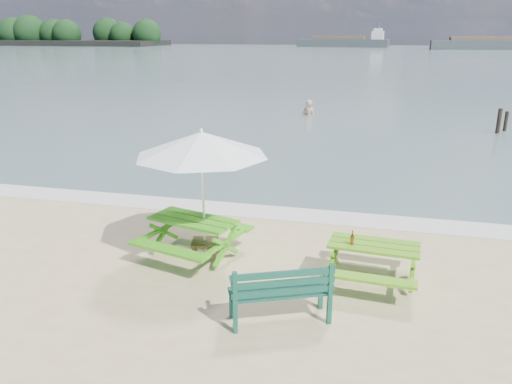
% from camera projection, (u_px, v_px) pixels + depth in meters
% --- Properties ---
extents(sea, '(300.00, 300.00, 0.00)m').
position_uv_depth(sea, '(372.00, 56.00, 85.73)').
color(sea, slate).
rests_on(sea, ground).
extents(foam_strip, '(22.00, 0.90, 0.01)m').
position_uv_depth(foam_strip, '(290.00, 214.00, 11.37)').
color(foam_strip, silver).
rests_on(foam_strip, ground).
extents(island_headland, '(90.00, 22.00, 7.60)m').
position_uv_depth(island_headland, '(27.00, 35.00, 160.53)').
color(island_headland, black).
rests_on(island_headland, ground).
extents(picnic_table_left, '(1.98, 2.10, 0.75)m').
position_uv_depth(picnic_table_left, '(194.00, 239.00, 9.11)').
color(picnic_table_left, '#3E9E18').
rests_on(picnic_table_left, ground).
extents(picnic_table_right, '(1.56, 1.71, 0.69)m').
position_uv_depth(picnic_table_right, '(373.00, 264.00, 8.18)').
color(picnic_table_right, '#589A17').
rests_on(picnic_table_right, ground).
extents(park_bench, '(1.51, 1.01, 0.89)m').
position_uv_depth(park_bench, '(280.00, 303.00, 7.12)').
color(park_bench, '#0F4033').
rests_on(park_bench, ground).
extents(side_table, '(0.57, 0.57, 0.31)m').
position_uv_depth(side_table, '(205.00, 248.00, 9.19)').
color(side_table, brown).
rests_on(side_table, ground).
extents(patio_umbrella, '(2.86, 2.86, 2.34)m').
position_uv_depth(patio_umbrella, '(202.00, 144.00, 8.59)').
color(patio_umbrella, silver).
rests_on(patio_umbrella, ground).
extents(beer_bottle, '(0.06, 0.06, 0.23)m').
position_uv_depth(beer_bottle, '(352.00, 240.00, 8.05)').
color(beer_bottle, '#8D4E14').
rests_on(beer_bottle, picnic_table_right).
extents(swimmer, '(0.77, 0.63, 1.84)m').
position_uv_depth(swimmer, '(309.00, 118.00, 24.99)').
color(swimmer, tan).
rests_on(swimmer, ground).
extents(mooring_pilings, '(0.56, 0.76, 1.22)m').
position_uv_depth(mooring_pilings, '(501.00, 123.00, 20.56)').
color(mooring_pilings, black).
rests_on(mooring_pilings, ground).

